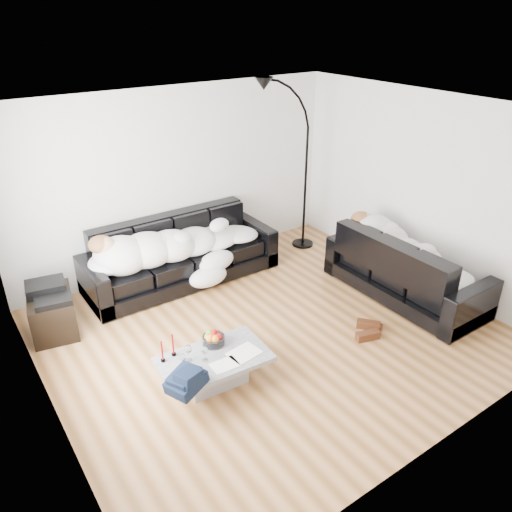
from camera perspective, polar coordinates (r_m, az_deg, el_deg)
ground at (r=6.11m, az=1.62°, el=-8.60°), size 5.00×5.00×0.00m
wall_back at (r=7.27m, az=-8.89°, el=8.56°), size 5.00×0.02×2.60m
wall_left at (r=4.60m, az=-24.25°, el=-4.98°), size 0.02×4.50×2.60m
wall_right at (r=7.14m, az=18.32°, el=7.16°), size 0.02×4.50×2.60m
ceiling at (r=5.07m, az=2.01°, el=16.10°), size 5.00×5.00×0.00m
sofa_back at (r=7.06m, az=-8.54°, el=0.49°), size 2.72×0.94×0.89m
sofa_right at (r=6.91m, az=16.83°, el=-1.11°), size 0.93×2.17×0.88m
sleeper_back at (r=6.93m, az=-8.47°, el=1.87°), size 2.30×0.79×0.46m
sleeper_right at (r=6.82m, az=17.06°, el=0.44°), size 0.78×1.86×0.45m
teal_cushion at (r=7.13m, az=12.72°, el=2.83°), size 0.42×0.38×0.20m
coffee_table at (r=5.31m, az=-4.75°, el=-12.84°), size 1.16×0.73×0.33m
fruit_bowl at (r=5.34m, az=-4.88°, el=-9.32°), size 0.24×0.24×0.15m
wine_glass_a at (r=5.14m, az=-7.74°, el=-10.92°), size 0.09×0.09×0.18m
wine_glass_b at (r=5.07m, az=-8.33°, el=-11.76°), size 0.07×0.07×0.16m
wine_glass_c at (r=5.13m, az=-5.88°, el=-11.05°), size 0.08×0.08×0.16m
candle_left at (r=5.15m, az=-10.69°, el=-10.69°), size 0.05×0.05×0.24m
candle_right at (r=5.20m, az=-9.47°, el=-10.00°), size 0.05×0.05×0.26m
newspaper_a at (r=5.24m, az=-1.37°, el=-11.00°), size 0.35×0.29×0.01m
newspaper_b at (r=5.10m, az=-3.59°, el=-12.29°), size 0.28×0.21×0.01m
navy_jacket at (r=4.76m, az=-8.37°, el=-13.36°), size 0.41×0.36×0.18m
shoes at (r=6.18m, az=12.70°, el=-8.26°), size 0.59×0.54×0.11m
av_cabinet at (r=6.46m, az=-22.21°, el=-6.08°), size 0.63×0.80×0.50m
stereo at (r=6.30m, az=-22.70°, el=-3.69°), size 0.49×0.41×0.13m
floor_lamp at (r=7.82m, az=5.71°, el=9.13°), size 0.92×0.59×2.36m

